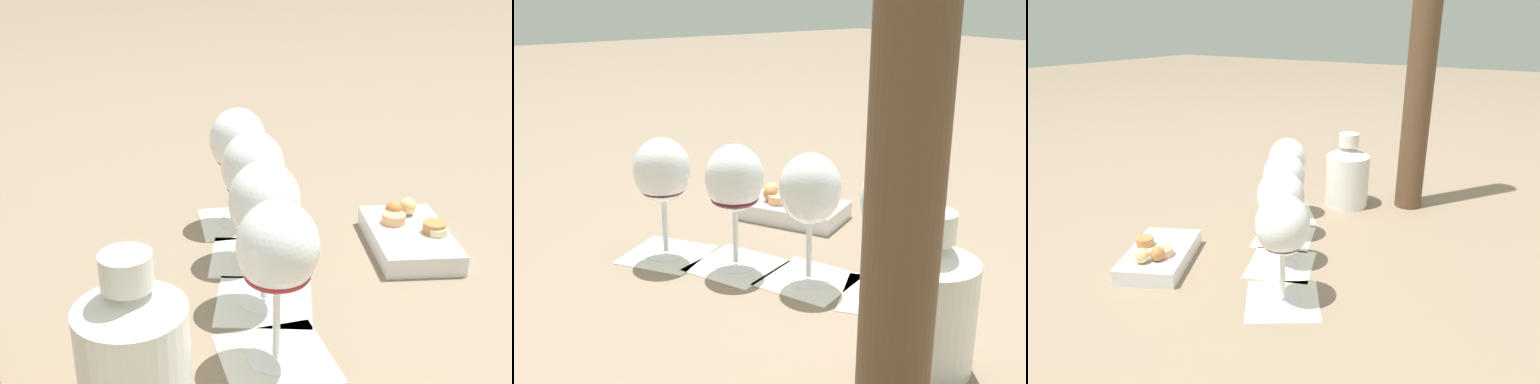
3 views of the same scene
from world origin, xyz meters
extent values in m
plane|color=#7F6B56|center=(0.00, 0.00, 0.00)|extent=(8.00, 8.00, 0.00)
cube|color=silver|center=(-0.15, -0.09, 0.00)|extent=(0.17, 0.17, 0.00)
cube|color=silver|center=(-0.05, -0.03, 0.00)|extent=(0.15, 0.15, 0.00)
cube|color=silver|center=(0.05, 0.02, 0.00)|extent=(0.15, 0.15, 0.00)
cube|color=silver|center=(0.15, 0.09, 0.00)|extent=(0.16, 0.16, 0.00)
cylinder|color=white|center=(-0.15, -0.09, 0.00)|extent=(0.06, 0.06, 0.01)
cylinder|color=white|center=(-0.15, -0.09, 0.05)|extent=(0.01, 0.01, 0.09)
ellipsoid|color=white|center=(-0.15, -0.09, 0.14)|extent=(0.09, 0.09, 0.10)
ellipsoid|color=maroon|center=(-0.15, -0.09, 0.10)|extent=(0.07, 0.07, 0.02)
cylinder|color=white|center=(-0.05, -0.03, 0.00)|extent=(0.06, 0.06, 0.01)
cylinder|color=white|center=(-0.05, -0.03, 0.05)|extent=(0.01, 0.01, 0.09)
ellipsoid|color=white|center=(-0.05, -0.03, 0.14)|extent=(0.09, 0.09, 0.10)
ellipsoid|color=maroon|center=(-0.05, -0.03, 0.11)|extent=(0.07, 0.07, 0.04)
cylinder|color=white|center=(0.05, 0.02, 0.00)|extent=(0.06, 0.06, 0.01)
cylinder|color=white|center=(0.05, 0.02, 0.05)|extent=(0.01, 0.01, 0.09)
ellipsoid|color=white|center=(0.05, 0.02, 0.14)|extent=(0.09, 0.09, 0.10)
ellipsoid|color=#4C1323|center=(0.05, 0.02, 0.11)|extent=(0.07, 0.07, 0.03)
cylinder|color=white|center=(0.15, 0.09, 0.00)|extent=(0.06, 0.06, 0.01)
cylinder|color=white|center=(0.15, 0.09, 0.05)|extent=(0.01, 0.01, 0.09)
ellipsoid|color=white|center=(0.15, 0.09, 0.14)|extent=(0.09, 0.09, 0.10)
ellipsoid|color=black|center=(0.15, 0.09, 0.11)|extent=(0.07, 0.07, 0.04)
cylinder|color=white|center=(-0.29, 0.00, 0.06)|extent=(0.10, 0.10, 0.12)
cone|color=white|center=(-0.29, 0.00, 0.14)|extent=(0.10, 0.10, 0.02)
cylinder|color=white|center=(-0.29, 0.00, 0.16)|extent=(0.05, 0.05, 0.03)
cube|color=silver|center=(0.16, -0.18, 0.01)|extent=(0.21, 0.18, 0.03)
sphere|color=#B2703D|center=(0.19, -0.15, 0.04)|extent=(0.03, 0.03, 0.03)
sphere|color=#DBB775|center=(0.21, -0.16, 0.04)|extent=(0.03, 0.03, 0.03)
cylinder|color=tan|center=(0.17, -0.15, 0.04)|extent=(0.03, 0.03, 0.01)
cylinder|color=beige|center=(0.16, -0.21, 0.03)|extent=(0.03, 0.03, 0.01)
cylinder|color=#B2703D|center=(0.16, -0.21, 0.04)|extent=(0.03, 0.03, 0.02)
cylinder|color=brown|center=(-0.37, 0.13, 0.45)|extent=(0.06, 0.06, 0.91)
camera|label=1|loc=(-0.69, -0.28, 0.43)|focal=45.00mm
camera|label=2|loc=(-0.69, 0.49, 0.40)|focal=45.00mm
camera|label=3|loc=(0.68, 0.42, 0.43)|focal=32.00mm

